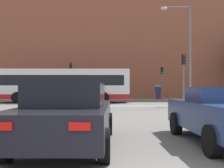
{
  "coord_description": "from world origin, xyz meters",
  "views": [
    {
      "loc": [
        -0.84,
        -2.81,
        1.36
      ],
      "look_at": [
        -0.45,
        22.37,
        1.69
      ],
      "focal_mm": 45.0,
      "sensor_mm": 36.0,
      "label": 1
    }
  ],
  "objects_px": {
    "traffic_light_near_right": "(184,71)",
    "pedestrian_waiting": "(157,91)",
    "pedestrian_walking_east": "(159,91)",
    "traffic_light_far_right": "(162,77)",
    "traffic_light_far_left": "(71,75)",
    "street_lamp_junction": "(185,44)",
    "car_saloon_left": "(69,114)",
    "bus_crossing_lead": "(63,85)"
  },
  "relations": [
    {
      "from": "car_saloon_left",
      "to": "traffic_light_far_right",
      "type": "xyz_separation_m",
      "value": [
        7.01,
        24.8,
        1.76
      ]
    },
    {
      "from": "bus_crossing_lead",
      "to": "pedestrian_walking_east",
      "type": "bearing_deg",
      "value": -55.02
    },
    {
      "from": "traffic_light_near_right",
      "to": "pedestrian_waiting",
      "type": "xyz_separation_m",
      "value": [
        -0.21,
        10.57,
        -1.68
      ]
    },
    {
      "from": "traffic_light_far_left",
      "to": "traffic_light_near_right",
      "type": "relative_size",
      "value": 1.06
    },
    {
      "from": "bus_crossing_lead",
      "to": "pedestrian_waiting",
      "type": "xyz_separation_m",
      "value": [
        9.73,
        6.43,
        -0.62
      ]
    },
    {
      "from": "traffic_light_near_right",
      "to": "pedestrian_walking_east",
      "type": "relative_size",
      "value": 2.34
    },
    {
      "from": "traffic_light_far_left",
      "to": "traffic_light_far_right",
      "type": "distance_m",
      "value": 10.28
    },
    {
      "from": "bus_crossing_lead",
      "to": "traffic_light_near_right",
      "type": "height_order",
      "value": "traffic_light_near_right"
    },
    {
      "from": "bus_crossing_lead",
      "to": "traffic_light_near_right",
      "type": "bearing_deg",
      "value": -112.6
    },
    {
      "from": "traffic_light_far_right",
      "to": "traffic_light_far_left",
      "type": "bearing_deg",
      "value": 178.53
    },
    {
      "from": "car_saloon_left",
      "to": "street_lamp_junction",
      "type": "distance_m",
      "value": 15.9
    },
    {
      "from": "traffic_light_far_left",
      "to": "street_lamp_junction",
      "type": "xyz_separation_m",
      "value": [
        9.87,
        -11.12,
        1.74
      ]
    },
    {
      "from": "street_lamp_junction",
      "to": "traffic_light_far_left",
      "type": "bearing_deg",
      "value": 131.61
    },
    {
      "from": "traffic_light_near_right",
      "to": "pedestrian_waiting",
      "type": "bearing_deg",
      "value": 91.17
    },
    {
      "from": "traffic_light_far_left",
      "to": "pedestrian_walking_east",
      "type": "distance_m",
      "value": 10.46
    },
    {
      "from": "traffic_light_near_right",
      "to": "traffic_light_far_right",
      "type": "bearing_deg",
      "value": 88.57
    },
    {
      "from": "traffic_light_far_right",
      "to": "traffic_light_near_right",
      "type": "xyz_separation_m",
      "value": [
        -0.25,
        -9.9,
        0.17
      ]
    },
    {
      "from": "pedestrian_waiting",
      "to": "car_saloon_left",
      "type": "bearing_deg",
      "value": -142.19
    },
    {
      "from": "traffic_light_far_right",
      "to": "street_lamp_junction",
      "type": "relative_size",
      "value": 0.49
    },
    {
      "from": "car_saloon_left",
      "to": "traffic_light_near_right",
      "type": "relative_size",
      "value": 1.26
    },
    {
      "from": "traffic_light_near_right",
      "to": "street_lamp_junction",
      "type": "distance_m",
      "value": 2.12
    },
    {
      "from": "traffic_light_far_right",
      "to": "traffic_light_near_right",
      "type": "height_order",
      "value": "traffic_light_near_right"
    },
    {
      "from": "car_saloon_left",
      "to": "traffic_light_near_right",
      "type": "bearing_deg",
      "value": 67.19
    },
    {
      "from": "street_lamp_junction",
      "to": "pedestrian_waiting",
      "type": "distance_m",
      "value": 12.07
    },
    {
      "from": "bus_crossing_lead",
      "to": "traffic_light_near_right",
      "type": "xyz_separation_m",
      "value": [
        9.95,
        -4.14,
        1.05
      ]
    },
    {
      "from": "traffic_light_far_right",
      "to": "pedestrian_waiting",
      "type": "height_order",
      "value": "traffic_light_far_right"
    },
    {
      "from": "pedestrian_waiting",
      "to": "pedestrian_walking_east",
      "type": "bearing_deg",
      "value": 19.87
    },
    {
      "from": "traffic_light_far_left",
      "to": "traffic_light_near_right",
      "type": "distance_m",
      "value": 14.27
    },
    {
      "from": "traffic_light_far_right",
      "to": "pedestrian_walking_east",
      "type": "bearing_deg",
      "value": 91.17
    },
    {
      "from": "traffic_light_near_right",
      "to": "pedestrian_walking_east",
      "type": "xyz_separation_m",
      "value": [
        0.22,
        11.26,
        -1.68
      ]
    },
    {
      "from": "traffic_light_far_right",
      "to": "street_lamp_junction",
      "type": "xyz_separation_m",
      "value": [
        -0.4,
        -10.86,
        2.05
      ]
    },
    {
      "from": "car_saloon_left",
      "to": "street_lamp_junction",
      "type": "height_order",
      "value": "street_lamp_junction"
    },
    {
      "from": "traffic_light_far_right",
      "to": "car_saloon_left",
      "type": "bearing_deg",
      "value": -105.79
    },
    {
      "from": "pedestrian_waiting",
      "to": "pedestrian_walking_east",
      "type": "xyz_separation_m",
      "value": [
        0.43,
        0.68,
        -0.0
      ]
    },
    {
      "from": "traffic_light_far_right",
      "to": "pedestrian_waiting",
      "type": "xyz_separation_m",
      "value": [
        -0.46,
        0.67,
        -1.51
      ]
    },
    {
      "from": "bus_crossing_lead",
      "to": "pedestrian_walking_east",
      "type": "relative_size",
      "value": 7.12
    },
    {
      "from": "street_lamp_junction",
      "to": "pedestrian_walking_east",
      "type": "bearing_deg",
      "value": 88.28
    },
    {
      "from": "traffic_light_near_right",
      "to": "bus_crossing_lead",
      "type": "bearing_deg",
      "value": 157.4
    },
    {
      "from": "traffic_light_far_right",
      "to": "pedestrian_waiting",
      "type": "bearing_deg",
      "value": 124.4
    },
    {
      "from": "bus_crossing_lead",
      "to": "traffic_light_far_right",
      "type": "height_order",
      "value": "traffic_light_far_right"
    },
    {
      "from": "car_saloon_left",
      "to": "street_lamp_junction",
      "type": "relative_size",
      "value": 0.67
    },
    {
      "from": "traffic_light_far_right",
      "to": "traffic_light_near_right",
      "type": "distance_m",
      "value": 9.9
    }
  ]
}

